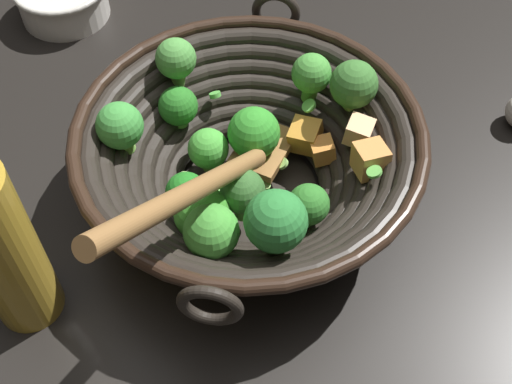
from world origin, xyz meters
TOP-DOWN VIEW (x-y plane):
  - ground_plane at (0.00, 0.00)m, footprint 4.00×4.00m
  - wok at (0.00, 0.00)m, footprint 0.34×0.42m

SIDE VIEW (x-z plane):
  - ground_plane at x=0.00m, z-range 0.00..0.00m
  - wok at x=0.00m, z-range -0.05..0.19m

